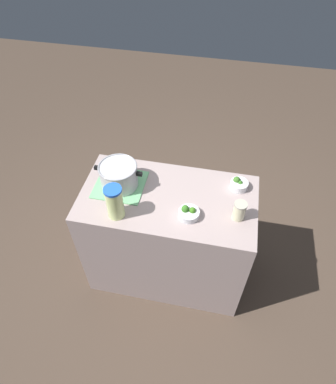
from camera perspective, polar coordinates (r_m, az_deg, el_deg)
The scene contains 8 objects.
ground_plane at distance 3.00m, azimuth 0.00°, elevation -12.81°, with size 8.00×8.00×0.00m, color #4D3C30.
counter_slab at distance 2.60m, azimuth 0.00°, elevation -7.72°, with size 1.19×0.64×0.94m, color #A28E8B.
dish_cloth at distance 2.33m, azimuth -8.18°, elevation 1.27°, with size 0.34×0.32×0.01m, color #71B97E.
cooking_pot at distance 2.26m, azimuth -8.42°, elevation 2.88°, with size 0.33×0.26×0.17m.
lemonade_pitcher at distance 2.07m, azimuth -9.10°, elevation -1.72°, with size 0.11×0.11×0.24m.
mason_jar at distance 2.12m, azimuth 12.10°, elevation -3.14°, with size 0.08×0.08×0.13m.
broccoli_bowl_front at distance 2.32m, azimuth 12.00°, elevation 1.29°, with size 0.12×0.12×0.08m.
broccoli_bowl_center at distance 2.11m, azimuth 3.55°, elevation -3.60°, with size 0.13×0.13×0.08m.
Camera 1 is at (0.30, -1.45, 2.61)m, focal length 31.21 mm.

